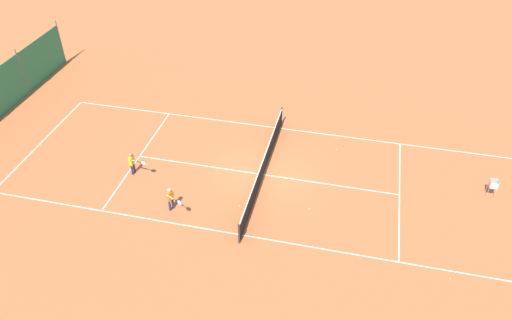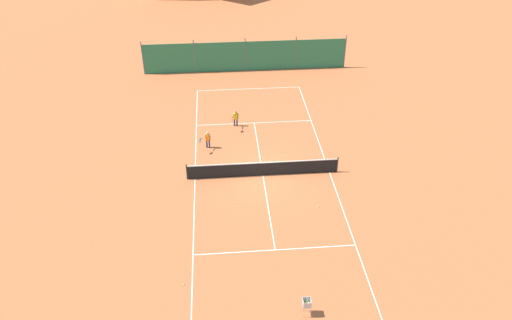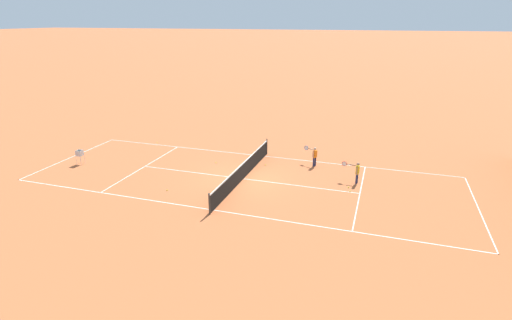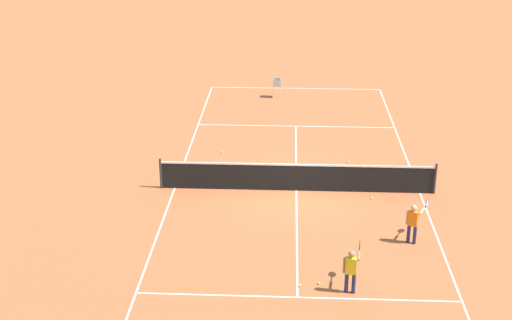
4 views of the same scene
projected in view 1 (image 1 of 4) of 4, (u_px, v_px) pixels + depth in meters
name	position (u px, v px, depth m)	size (l,w,h in m)	color
ground_plane	(263.00, 175.00, 23.99)	(600.00, 600.00, 0.00)	#B25B33
court_line_markings	(263.00, 175.00, 23.99)	(8.25, 23.85, 0.01)	white
tennis_net	(263.00, 166.00, 23.69)	(9.18, 0.08, 1.06)	#2D2D2D
player_far_baseline	(171.00, 198.00, 21.62)	(0.75, 0.89, 1.20)	#23284C
player_near_service	(133.00, 162.00, 23.62)	(0.50, 0.99, 1.21)	#23284C
tennis_ball_by_net_right	(147.00, 164.00, 24.59)	(0.07, 0.07, 0.07)	#CCE033
tennis_ball_mid_court	(337.00, 150.00, 25.54)	(0.07, 0.07, 0.07)	#CCE033
tennis_ball_near_corner	(148.00, 158.00, 24.99)	(0.07, 0.07, 0.07)	#CCE033
tennis_ball_alley_right	(309.00, 209.00, 22.05)	(0.07, 0.07, 0.07)	#CCE033
tennis_ball_by_net_left	(450.00, 278.00, 18.99)	(0.07, 0.07, 0.07)	#CCE033
tennis_ball_service_box	(239.00, 206.00, 22.18)	(0.07, 0.07, 0.07)	#CCE033
ball_hopper	(493.00, 185.00, 22.38)	(0.36, 0.36, 0.89)	#B7B7BC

